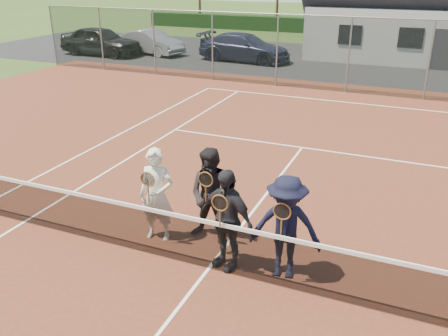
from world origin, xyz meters
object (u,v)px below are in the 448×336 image
(car_a, at_px, (100,41))
(car_b, at_px, (152,42))
(tennis_net, at_px, (209,243))
(player_b, at_px, (212,195))
(player_d, at_px, (286,228))
(player_a, at_px, (157,195))
(player_c, at_px, (226,219))
(car_c, at_px, (244,47))

(car_a, xyz_separation_m, car_b, (2.55, 1.47, -0.13))
(tennis_net, bearing_deg, player_b, 110.70)
(player_d, bearing_deg, player_a, 175.06)
(car_a, xyz_separation_m, player_a, (13.45, -16.48, 0.10))
(tennis_net, bearing_deg, car_b, 123.40)
(car_a, height_order, player_b, player_b)
(car_b, height_order, player_c, player_c)
(car_c, bearing_deg, tennis_net, -156.65)
(player_a, relative_size, player_b, 1.00)
(tennis_net, distance_m, player_b, 1.09)
(car_c, height_order, player_a, player_a)
(player_c, bearing_deg, player_b, 128.83)
(player_c, bearing_deg, tennis_net, -135.09)
(car_b, height_order, player_a, player_a)
(player_b, bearing_deg, tennis_net, -69.30)
(player_c, height_order, player_d, same)
(car_a, xyz_separation_m, player_d, (15.96, -16.69, 0.10))
(car_c, bearing_deg, player_d, -152.99)
(car_a, relative_size, tennis_net, 0.41)
(car_b, xyz_separation_m, tennis_net, (12.20, -18.50, -0.15))
(car_a, xyz_separation_m, player_c, (14.98, -16.81, 0.10))
(car_a, distance_m, tennis_net, 22.53)
(player_b, bearing_deg, player_c, -51.17)
(player_a, xyz_separation_m, player_c, (1.53, -0.33, -0.00))
(car_b, relative_size, player_b, 2.32)
(car_b, relative_size, player_d, 2.32)
(car_a, relative_size, car_c, 0.94)
(tennis_net, bearing_deg, player_a, 156.79)
(car_b, distance_m, player_d, 22.58)
(player_b, height_order, player_c, same)
(car_c, bearing_deg, player_a, -159.88)
(tennis_net, xyz_separation_m, player_b, (-0.36, 0.96, 0.38))
(car_b, distance_m, player_a, 21.00)
(car_c, distance_m, player_d, 19.69)
(tennis_net, height_order, player_a, player_a)
(car_c, bearing_deg, player_c, -155.81)
(player_b, bearing_deg, car_c, 108.84)
(car_a, xyz_separation_m, tennis_net, (14.75, -17.03, -0.28))
(car_c, bearing_deg, car_a, 104.44)
(car_c, xyz_separation_m, tennis_net, (6.35, -18.52, -0.20))
(player_a, bearing_deg, player_c, -12.27)
(tennis_net, height_order, player_b, player_b)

